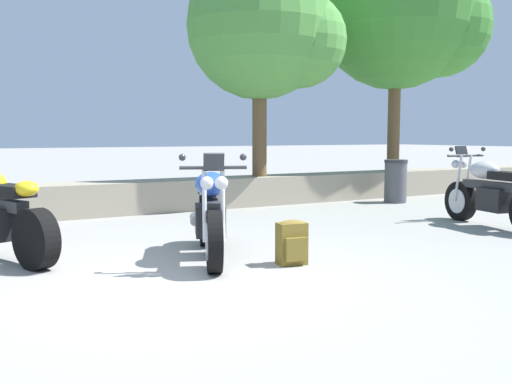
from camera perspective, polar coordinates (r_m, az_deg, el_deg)
name	(u,v)px	position (r m, az deg, el deg)	size (l,w,h in m)	color
ground_plane	(166,282)	(5.42, -8.86, -8.78)	(120.00, 120.00, 0.00)	gray
stone_wall	(61,201)	(9.95, -18.73, -0.83)	(36.00, 0.80, 0.55)	gray
motorcycle_blue_centre	(210,214)	(6.31, -4.57, -2.21)	(1.02, 1.97, 1.18)	black
motorcycle_silver_far_right	(492,194)	(9.12, 22.36, -0.19)	(0.73, 2.05, 1.18)	black
rider_backpack	(292,242)	(6.02, 3.58, -4.92)	(0.32, 0.29, 0.47)	brown
leafy_tree_mid_right	(268,30)	(11.38, 1.20, 15.79)	(2.93, 2.79, 4.27)	brown
leafy_tree_far_right	(406,14)	(13.94, 14.59, 16.68)	(3.71, 3.53, 5.35)	brown
trash_bin	(396,181)	(11.86, 13.66, 1.07)	(0.46, 0.46, 0.86)	#4C4C51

